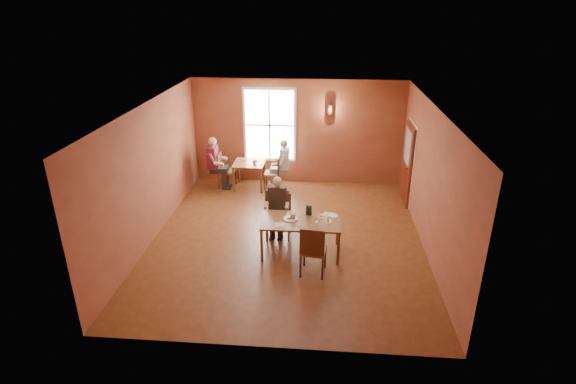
# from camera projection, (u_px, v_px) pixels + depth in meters

# --- Properties ---
(ground) EXTENTS (6.00, 7.00, 0.01)m
(ground) POSITION_uv_depth(u_px,v_px,m) (287.00, 238.00, 10.19)
(ground) COLOR brown
(ground) RESTS_ON ground
(wall_back) EXTENTS (6.00, 0.04, 3.00)m
(wall_back) POSITION_uv_depth(u_px,v_px,m) (298.00, 132.00, 12.81)
(wall_back) COLOR brown
(wall_back) RESTS_ON ground
(wall_front) EXTENTS (6.00, 0.04, 3.00)m
(wall_front) POSITION_uv_depth(u_px,v_px,m) (266.00, 265.00, 6.40)
(wall_front) COLOR brown
(wall_front) RESTS_ON ground
(wall_left) EXTENTS (0.04, 7.00, 3.00)m
(wall_left) POSITION_uv_depth(u_px,v_px,m) (151.00, 172.00, 9.83)
(wall_left) COLOR brown
(wall_left) RESTS_ON ground
(wall_right) EXTENTS (0.04, 7.00, 3.00)m
(wall_right) POSITION_uv_depth(u_px,v_px,m) (430.00, 181.00, 9.37)
(wall_right) COLOR brown
(wall_right) RESTS_ON ground
(ceiling) EXTENTS (6.00, 7.00, 0.04)m
(ceiling) POSITION_uv_depth(u_px,v_px,m) (287.00, 107.00, 9.01)
(ceiling) COLOR white
(ceiling) RESTS_ON wall_back
(window) EXTENTS (1.36, 0.10, 1.96)m
(window) POSITION_uv_depth(u_px,v_px,m) (270.00, 125.00, 12.74)
(window) COLOR white
(window) RESTS_ON wall_back
(door) EXTENTS (0.12, 1.04, 2.10)m
(door) POSITION_uv_depth(u_px,v_px,m) (407.00, 164.00, 11.66)
(door) COLOR maroon
(door) RESTS_ON ground
(wall_sconce) EXTENTS (0.16, 0.16, 0.28)m
(wall_sconce) POSITION_uv_depth(u_px,v_px,m) (330.00, 109.00, 12.37)
(wall_sconce) COLOR brown
(wall_sconce) RESTS_ON wall_back
(main_table) EXTENTS (1.63, 0.92, 0.77)m
(main_table) POSITION_uv_depth(u_px,v_px,m) (301.00, 237.00, 9.46)
(main_table) COLOR brown
(main_table) RESTS_ON ground
(chair_diner_main) EXTENTS (0.45, 0.45, 1.01)m
(chair_diner_main) POSITION_uv_depth(u_px,v_px,m) (280.00, 217.00, 10.04)
(chair_diner_main) COLOR #5E2F1B
(chair_diner_main) RESTS_ON ground
(diner_main) EXTENTS (0.53, 0.53, 1.31)m
(diner_main) POSITION_uv_depth(u_px,v_px,m) (280.00, 211.00, 9.95)
(diner_main) COLOR #35221A
(diner_main) RESTS_ON ground
(chair_empty) EXTENTS (0.52, 0.52, 1.06)m
(chair_empty) POSITION_uv_depth(u_px,v_px,m) (314.00, 249.00, 8.70)
(chair_empty) COLOR #4A2C19
(chair_empty) RESTS_ON ground
(plate_food) EXTENTS (0.33, 0.33, 0.04)m
(plate_food) POSITION_uv_depth(u_px,v_px,m) (291.00, 218.00, 9.35)
(plate_food) COLOR silver
(plate_food) RESTS_ON main_table
(sandwich) EXTENTS (0.10, 0.10, 0.11)m
(sandwich) POSITION_uv_depth(u_px,v_px,m) (293.00, 217.00, 9.34)
(sandwich) COLOR tan
(sandwich) RESTS_ON main_table
(goblet_a) EXTENTS (0.08, 0.08, 0.19)m
(goblet_a) POSITION_uv_depth(u_px,v_px,m) (322.00, 216.00, 9.30)
(goblet_a) COLOR white
(goblet_a) RESTS_ON main_table
(goblet_b) EXTENTS (0.09, 0.09, 0.19)m
(goblet_b) POSITION_uv_depth(u_px,v_px,m) (329.00, 221.00, 9.09)
(goblet_b) COLOR silver
(goblet_b) RESTS_ON main_table
(goblet_c) EXTENTS (0.10, 0.10, 0.20)m
(goblet_c) POSITION_uv_depth(u_px,v_px,m) (317.00, 221.00, 9.06)
(goblet_c) COLOR white
(goblet_c) RESTS_ON main_table
(menu_stand) EXTENTS (0.14, 0.08, 0.21)m
(menu_stand) POSITION_uv_depth(u_px,v_px,m) (309.00, 211.00, 9.50)
(menu_stand) COLOR black
(menu_stand) RESTS_ON main_table
(knife) EXTENTS (0.20, 0.05, 0.00)m
(knife) POSITION_uv_depth(u_px,v_px,m) (297.00, 226.00, 9.07)
(knife) COLOR silver
(knife) RESTS_ON main_table
(napkin) EXTENTS (0.22, 0.22, 0.01)m
(napkin) POSITION_uv_depth(u_px,v_px,m) (280.00, 225.00, 9.12)
(napkin) COLOR white
(napkin) RESTS_ON main_table
(side_plate) EXTENTS (0.26, 0.26, 0.02)m
(side_plate) POSITION_uv_depth(u_px,v_px,m) (333.00, 216.00, 9.48)
(side_plate) COLOR white
(side_plate) RESTS_ON main_table
(second_table) EXTENTS (0.86, 0.86, 0.76)m
(second_table) POSITION_uv_depth(u_px,v_px,m) (250.00, 175.00, 12.79)
(second_table) COLOR brown
(second_table) RESTS_ON ground
(chair_diner_white) EXTENTS (0.42, 0.42, 0.96)m
(chair_diner_white) POSITION_uv_depth(u_px,v_px,m) (272.00, 172.00, 12.70)
(chair_diner_white) COLOR brown
(chair_diner_white) RESTS_ON ground
(diner_white) EXTENTS (0.55, 0.55, 1.37)m
(diner_white) POSITION_uv_depth(u_px,v_px,m) (273.00, 166.00, 12.62)
(diner_white) COLOR white
(diner_white) RESTS_ON ground
(chair_diner_maroon) EXTENTS (0.45, 0.45, 1.01)m
(chair_diner_maroon) POSITION_uv_depth(u_px,v_px,m) (227.00, 170.00, 12.79)
(chair_diner_maroon) COLOR #562C19
(chair_diner_maroon) RESTS_ON ground
(diner_maroon) EXTENTS (0.58, 0.58, 1.44)m
(diner_maroon) POSITION_uv_depth(u_px,v_px,m) (225.00, 163.00, 12.71)
(diner_maroon) COLOR maroon
(diner_maroon) RESTS_ON ground
(cup_a) EXTENTS (0.16, 0.16, 0.10)m
(cup_a) POSITION_uv_depth(u_px,v_px,m) (255.00, 162.00, 12.52)
(cup_a) COLOR white
(cup_a) RESTS_ON second_table
(cup_b) EXTENTS (0.12, 0.12, 0.09)m
(cup_b) POSITION_uv_depth(u_px,v_px,m) (244.00, 160.00, 12.73)
(cup_b) COLOR white
(cup_b) RESTS_ON second_table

